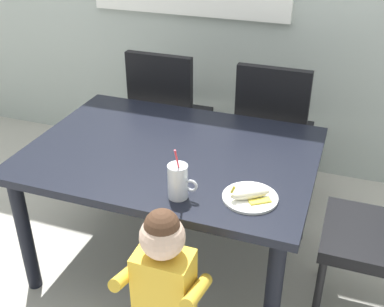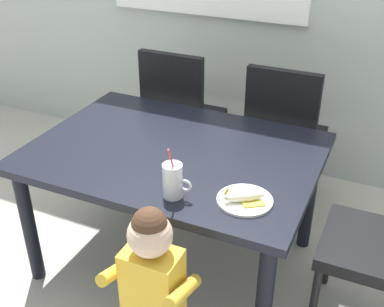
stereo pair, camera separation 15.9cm
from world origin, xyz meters
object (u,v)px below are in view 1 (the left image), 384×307
object	(u,v)px
dining_table	(172,165)
milk_cup	(178,183)
toddler_standing	(164,278)
peeled_banana	(251,194)
dining_chair_right	(273,128)
snack_plate	(250,198)
dining_chair_left	(167,112)

from	to	relation	value
dining_table	milk_cup	size ratio (longest dim) A/B	5.63
toddler_standing	peeled_banana	world-z (taller)	toddler_standing
dining_table	dining_chair_right	bearing A→B (deg)	63.71
milk_cup	snack_plate	world-z (taller)	milk_cup
dining_table	dining_chair_right	xyz separation A→B (m)	(0.36, 0.74, -0.08)
dining_table	milk_cup	xyz separation A→B (m)	(0.18, -0.36, 0.15)
dining_table	snack_plate	bearing A→B (deg)	-31.08
milk_cup	snack_plate	xyz separation A→B (m)	(0.28, 0.09, -0.06)
dining_chair_right	snack_plate	xyz separation A→B (m)	(0.09, -1.02, 0.17)
dining_chair_right	toddler_standing	world-z (taller)	dining_chair_right
dining_table	toddler_standing	bearing A→B (deg)	-70.88
dining_table	snack_plate	size ratio (longest dim) A/B	6.04
dining_chair_left	peeled_banana	distance (m)	1.31
snack_plate	peeled_banana	xyz separation A→B (m)	(0.00, -0.01, 0.03)
dining_table	toddler_standing	xyz separation A→B (m)	(0.23, -0.65, -0.09)
toddler_standing	milk_cup	world-z (taller)	milk_cup
milk_cup	snack_plate	size ratio (longest dim) A/B	1.07
dining_chair_left	snack_plate	bearing A→B (deg)	127.81
dining_chair_right	peeled_banana	world-z (taller)	dining_chair_right
dining_chair_left	toddler_standing	bearing A→B (deg)	111.73
dining_table	snack_plate	world-z (taller)	snack_plate
dining_chair_left	toddler_standing	world-z (taller)	dining_chair_left
dining_chair_left	dining_chair_right	bearing A→B (deg)	-179.93
milk_cup	dining_chair_left	bearing A→B (deg)	114.63
dining_chair_left	toddler_standing	distance (m)	1.49
peeled_banana	dining_chair_left	bearing A→B (deg)	127.63
dining_table	dining_chair_left	size ratio (longest dim) A/B	1.45
toddler_standing	peeled_banana	distance (m)	0.48
snack_plate	dining_table	bearing A→B (deg)	148.92
snack_plate	peeled_banana	world-z (taller)	peeled_banana
dining_chair_right	milk_cup	size ratio (longest dim) A/B	3.89
dining_chair_left	milk_cup	bearing A→B (deg)	114.63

